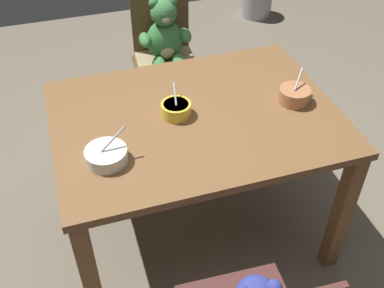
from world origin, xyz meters
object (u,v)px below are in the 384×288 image
at_px(porridge_bowl_white_near_left, 106,155).
at_px(metal_pail, 257,2).
at_px(teddy_chair_far_center, 166,50).
at_px(porridge_bowl_terracotta_near_right, 295,95).
at_px(porridge_bowl_yellow_center, 176,109).
at_px(dining_table, 195,134).

distance_m(porridge_bowl_white_near_left, metal_pail, 2.92).
bearing_deg(teddy_chair_far_center, porridge_bowl_terracotta_near_right, 25.76).
height_order(porridge_bowl_white_near_left, porridge_bowl_yellow_center, porridge_bowl_white_near_left).
bearing_deg(porridge_bowl_white_near_left, porridge_bowl_yellow_center, 30.77).
relative_size(porridge_bowl_yellow_center, metal_pail, 0.51).
bearing_deg(metal_pail, teddy_chair_far_center, -131.81).
xyz_separation_m(teddy_chair_far_center, porridge_bowl_terracotta_near_right, (0.34, -0.87, 0.20)).
xyz_separation_m(dining_table, porridge_bowl_yellow_center, (-0.08, 0.02, 0.14)).
xyz_separation_m(porridge_bowl_terracotta_near_right, metal_pail, (0.84, 2.19, -0.63)).
distance_m(teddy_chair_far_center, porridge_bowl_terracotta_near_right, 0.95).
distance_m(dining_table, porridge_bowl_terracotta_near_right, 0.46).
bearing_deg(dining_table, teddy_chair_far_center, 83.93).
height_order(porridge_bowl_white_near_left, metal_pail, porridge_bowl_white_near_left).
height_order(teddy_chair_far_center, porridge_bowl_white_near_left, teddy_chair_far_center).
relative_size(porridge_bowl_white_near_left, metal_pail, 0.63).
bearing_deg(porridge_bowl_terracotta_near_right, metal_pail, 69.08).
bearing_deg(metal_pail, porridge_bowl_yellow_center, -122.32).
height_order(porridge_bowl_white_near_left, porridge_bowl_terracotta_near_right, same).
distance_m(teddy_chair_far_center, porridge_bowl_yellow_center, 0.85).
xyz_separation_m(porridge_bowl_white_near_left, porridge_bowl_terracotta_near_right, (0.83, 0.13, 0.01)).
bearing_deg(teddy_chair_far_center, metal_pail, 142.31).
relative_size(dining_table, teddy_chair_far_center, 1.36).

